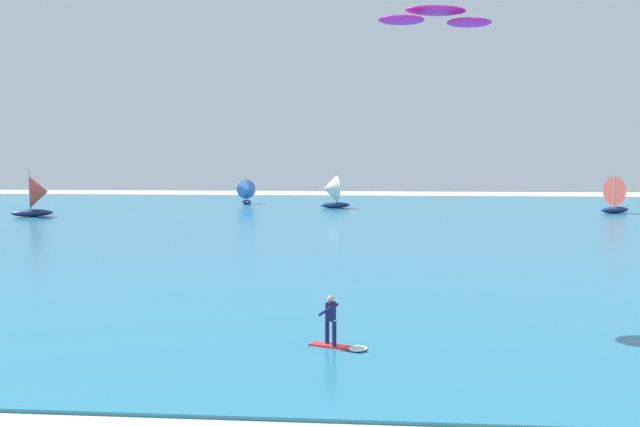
# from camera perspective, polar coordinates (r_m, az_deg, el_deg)

# --- Properties ---
(ocean) EXTENTS (160.00, 90.00, 0.10)m
(ocean) POSITION_cam_1_polar(r_m,az_deg,el_deg) (60.47, 2.62, -0.97)
(ocean) COLOR #236B89
(ocean) RESTS_ON ground
(kitesurfer) EXTENTS (2.03, 1.22, 1.67)m
(kitesurfer) POSITION_cam_1_polar(r_m,az_deg,el_deg) (21.81, 1.38, -9.78)
(kitesurfer) COLOR red
(kitesurfer) RESTS_ON ocean
(kite) EXTENTS (4.83, 2.60, 0.70)m
(kite) POSITION_cam_1_polar(r_m,az_deg,el_deg) (27.67, 9.83, 16.19)
(kite) COLOR #B21999
(sailboat_mid_right) EXTENTS (3.82, 3.39, 4.29)m
(sailboat_mid_right) POSITION_cam_1_polar(r_m,az_deg,el_deg) (79.20, 0.96, 1.89)
(sailboat_mid_right) COLOR navy
(sailboat_mid_right) RESTS_ON ocean
(sailboat_center_horizon) EXTENTS (4.00, 3.57, 4.47)m
(sailboat_center_horizon) POSITION_cam_1_polar(r_m,az_deg,el_deg) (79.34, 24.15, 1.52)
(sailboat_center_horizon) COLOR navy
(sailboat_center_horizon) RESTS_ON ocean
(sailboat_trailing) EXTENTS (2.82, 3.15, 3.53)m
(sailboat_trailing) POSITION_cam_1_polar(r_m,az_deg,el_deg) (86.19, -6.22, 1.87)
(sailboat_trailing) COLOR navy
(sailboat_trailing) RESTS_ON ocean
(sailboat_anchored_offshore) EXTENTS (4.22, 3.75, 4.70)m
(sailboat_anchored_offshore) POSITION_cam_1_polar(r_m,az_deg,el_deg) (74.03, -22.94, 1.44)
(sailboat_anchored_offshore) COLOR navy
(sailboat_anchored_offshore) RESTS_ON ocean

